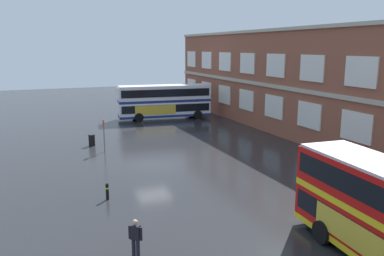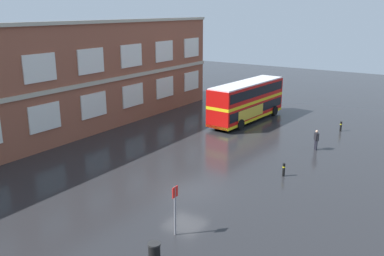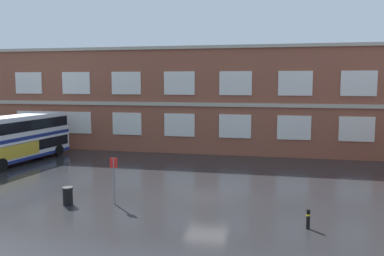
{
  "view_description": "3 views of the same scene",
  "coord_description": "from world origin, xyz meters",
  "px_view_note": "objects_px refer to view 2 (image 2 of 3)",
  "views": [
    {
      "loc": [
        27.33,
        -8.0,
        8.59
      ],
      "look_at": [
        0.15,
        3.08,
        2.54
      ],
      "focal_mm": 36.96,
      "sensor_mm": 36.0,
      "label": 1
    },
    {
      "loc": [
        -20.41,
        -14.1,
        11.28
      ],
      "look_at": [
        1.21,
        0.26,
        3.85
      ],
      "focal_mm": 38.97,
      "sensor_mm": 36.0,
      "label": 2
    },
    {
      "loc": [
        4.31,
        -23.99,
        7.04
      ],
      "look_at": [
        -1.63,
        3.31,
        3.8
      ],
      "focal_mm": 38.15,
      "sensor_mm": 36.0,
      "label": 3
    }
  ],
  "objects_px": {
    "double_decker_middle": "(247,101)",
    "station_litter_bin": "(154,253)",
    "safety_bollard_west": "(284,170)",
    "safety_bollard_east": "(341,126)",
    "bus_stand_flag": "(175,206)",
    "waiting_passenger": "(316,139)"
  },
  "relations": [
    {
      "from": "bus_stand_flag",
      "to": "station_litter_bin",
      "type": "relative_size",
      "value": 2.62
    },
    {
      "from": "safety_bollard_west",
      "to": "double_decker_middle",
      "type": "bearing_deg",
      "value": 36.31
    },
    {
      "from": "double_decker_middle",
      "to": "bus_stand_flag",
      "type": "bearing_deg",
      "value": -162.37
    },
    {
      "from": "double_decker_middle",
      "to": "safety_bollard_east",
      "type": "relative_size",
      "value": 11.74
    },
    {
      "from": "station_litter_bin",
      "to": "safety_bollard_west",
      "type": "relative_size",
      "value": 1.08
    },
    {
      "from": "double_decker_middle",
      "to": "safety_bollard_east",
      "type": "bearing_deg",
      "value": -80.75
    },
    {
      "from": "safety_bollard_west",
      "to": "bus_stand_flag",
      "type": "bearing_deg",
      "value": 170.92
    },
    {
      "from": "bus_stand_flag",
      "to": "station_litter_bin",
      "type": "height_order",
      "value": "bus_stand_flag"
    },
    {
      "from": "waiting_passenger",
      "to": "bus_stand_flag",
      "type": "distance_m",
      "value": 17.57
    },
    {
      "from": "waiting_passenger",
      "to": "safety_bollard_east",
      "type": "xyz_separation_m",
      "value": [
        6.78,
        -0.26,
        -0.44
      ]
    },
    {
      "from": "double_decker_middle",
      "to": "safety_bollard_west",
      "type": "height_order",
      "value": "double_decker_middle"
    },
    {
      "from": "waiting_passenger",
      "to": "double_decker_middle",
      "type": "bearing_deg",
      "value": 59.64
    },
    {
      "from": "bus_stand_flag",
      "to": "double_decker_middle",
      "type": "bearing_deg",
      "value": 17.63
    },
    {
      "from": "safety_bollard_west",
      "to": "station_litter_bin",
      "type": "bearing_deg",
      "value": 175.53
    },
    {
      "from": "safety_bollard_west",
      "to": "waiting_passenger",
      "type": "bearing_deg",
      "value": -0.65
    },
    {
      "from": "safety_bollard_west",
      "to": "safety_bollard_east",
      "type": "distance_m",
      "value": 13.65
    },
    {
      "from": "double_decker_middle",
      "to": "station_litter_bin",
      "type": "bearing_deg",
      "value": -162.67
    },
    {
      "from": "double_decker_middle",
      "to": "bus_stand_flag",
      "type": "distance_m",
      "value": 23.87
    },
    {
      "from": "double_decker_middle",
      "to": "bus_stand_flag",
      "type": "xyz_separation_m",
      "value": [
        -22.74,
        -7.23,
        -0.51
      ]
    },
    {
      "from": "double_decker_middle",
      "to": "safety_bollard_east",
      "type": "height_order",
      "value": "double_decker_middle"
    },
    {
      "from": "bus_stand_flag",
      "to": "safety_bollard_east",
      "type": "bearing_deg",
      "value": -4.8
    },
    {
      "from": "double_decker_middle",
      "to": "station_litter_bin",
      "type": "relative_size",
      "value": 10.83
    }
  ]
}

